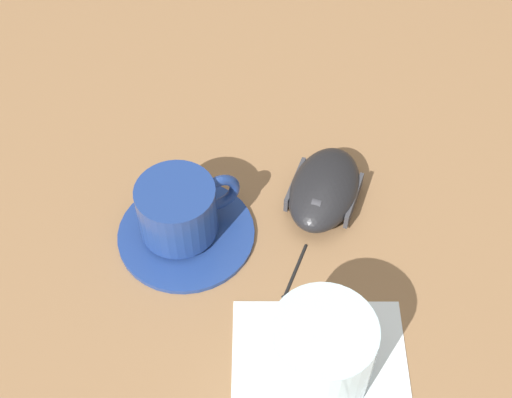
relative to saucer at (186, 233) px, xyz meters
name	(u,v)px	position (x,y,z in m)	size (l,w,h in m)	color
ground_plane	(269,286)	(-0.08, -0.05, 0.00)	(3.00, 3.00, 0.00)	olive
saucer	(186,233)	(0.00, 0.00, 0.00)	(0.13, 0.13, 0.01)	navy
coffee_cup	(179,208)	(0.01, 0.00, 0.03)	(0.07, 0.10, 0.06)	navy
computer_mouse	(324,189)	(-0.02, -0.14, 0.01)	(0.12, 0.12, 0.04)	black
napkin_under_glass	(315,381)	(-0.18, -0.04, 0.00)	(0.15, 0.15, 0.00)	white
drinking_glass	(318,354)	(-0.18, -0.05, 0.04)	(0.08, 0.08, 0.08)	silver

